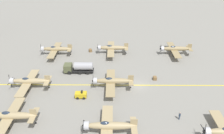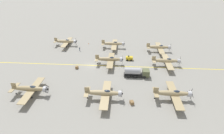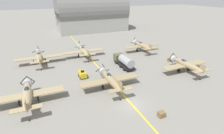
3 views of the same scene
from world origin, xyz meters
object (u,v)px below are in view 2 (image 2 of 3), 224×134
at_px(airplane_far_center, 167,61).
at_px(traffic_cone, 89,44).
at_px(ground_crew_walking, 80,49).
at_px(supply_crate_by_tanker, 132,103).
at_px(airplane_mid_left, 114,44).
at_px(airplane_mid_right, 104,93).
at_px(fuel_tanker, 137,72).
at_px(airplane_far_left, 159,47).
at_px(tow_tractor, 129,58).
at_px(airplane_near_left, 66,41).
at_px(airplane_near_right, 31,89).
at_px(airplane_far_right, 173,93).
at_px(supply_crate_mid_lane, 77,67).
at_px(airplane_mid_center, 110,59).

height_order(airplane_far_center, traffic_cone, airplane_far_center).
xyz_separation_m(ground_crew_walking, supply_crate_by_tanker, (31.90, 20.80, -0.51)).
bearing_deg(airplane_mid_left, traffic_cone, -123.94).
relative_size(airplane_mid_right, fuel_tanker, 1.50).
bearing_deg(airplane_far_left, tow_tractor, -64.54).
bearing_deg(tow_tractor, airplane_far_left, 124.52).
bearing_deg(airplane_far_center, supply_crate_by_tanker, -34.60).
relative_size(airplane_near_left, airplane_far_center, 1.00).
xyz_separation_m(airplane_near_right, airplane_near_left, (-35.22, -1.00, 0.00)).
xyz_separation_m(fuel_tanker, supply_crate_by_tanker, (13.36, -1.89, -1.06)).
distance_m(airplane_far_right, fuel_tanker, 13.97).
bearing_deg(airplane_mid_right, tow_tractor, 162.28).
height_order(airplane_near_left, airplane_far_right, airplane_near_left).
height_order(airplane_near_right, traffic_cone, airplane_near_right).
relative_size(airplane_far_right, supply_crate_mid_lane, 11.43).
bearing_deg(ground_crew_walking, tow_tractor, 71.07).
bearing_deg(airplane_far_left, airplane_near_right, -60.42).
bearing_deg(airplane_far_left, airplane_far_right, -11.85).
distance_m(airplane_mid_right, tow_tractor, 24.43).
xyz_separation_m(airplane_far_left, supply_crate_mid_lane, (16.29, -30.51, -1.57)).
relative_size(airplane_mid_right, ground_crew_walking, 6.80).
xyz_separation_m(airplane_far_left, airplane_far_center, (12.21, 0.57, 0.00)).
bearing_deg(airplane_far_center, airplane_far_left, 179.17).
bearing_deg(traffic_cone, airplane_near_right, -12.86).
bearing_deg(airplane_mid_right, airplane_near_left, -150.86).
relative_size(airplane_near_left, traffic_cone, 21.82).
height_order(airplane_far_left, supply_crate_by_tanker, airplane_far_left).
distance_m(airplane_far_left, airplane_mid_right, 37.26).
relative_size(ground_crew_walking, traffic_cone, 3.21).
relative_size(airplane_far_right, tow_tractor, 4.62).
height_order(airplane_mid_left, tow_tractor, airplane_mid_left).
bearing_deg(ground_crew_walking, airplane_near_right, -11.83).
relative_size(airplane_far_right, ground_crew_walking, 6.80).
relative_size(airplane_near_right, airplane_far_left, 1.00).
height_order(airplane_near_left, airplane_far_left, airplane_near_left).
distance_m(airplane_near_right, airplane_far_left, 50.21).
relative_size(tow_tractor, supply_crate_mid_lane, 2.48).
bearing_deg(supply_crate_by_tanker, fuel_tanker, 171.94).
relative_size(airplane_far_left, airplane_far_right, 1.00).
height_order(supply_crate_mid_lane, traffic_cone, supply_crate_mid_lane).
xyz_separation_m(airplane_near_left, airplane_mid_right, (35.76, 20.95, 0.00)).
bearing_deg(airplane_mid_right, traffic_cone, -164.68).
distance_m(airplane_far_left, airplane_mid_center, 23.03).
relative_size(airplane_near_right, tow_tractor, 4.62).
bearing_deg(airplane_near_left, airplane_far_right, 58.93).
relative_size(airplane_far_left, airplane_mid_center, 1.00).
xyz_separation_m(airplane_mid_right, airplane_mid_left, (-34.45, 0.33, -0.00)).
relative_size(airplane_mid_left, airplane_far_right, 1.00).
xyz_separation_m(airplane_mid_left, supply_crate_mid_lane, (18.85, -11.57, -1.57)).
bearing_deg(supply_crate_mid_lane, airplane_near_right, -30.03).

